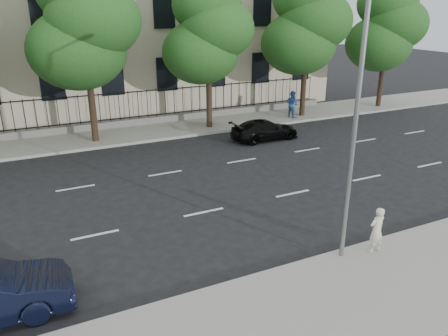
% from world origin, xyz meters
% --- Properties ---
extents(ground, '(120.00, 120.00, 0.00)m').
position_xyz_m(ground, '(0.00, 0.00, 0.00)').
color(ground, black).
rests_on(ground, ground).
extents(near_sidewalk, '(60.00, 4.00, 0.15)m').
position_xyz_m(near_sidewalk, '(0.00, -4.00, 0.07)').
color(near_sidewalk, gray).
rests_on(near_sidewalk, ground).
extents(far_sidewalk, '(60.00, 4.00, 0.15)m').
position_xyz_m(far_sidewalk, '(0.00, 14.00, 0.07)').
color(far_sidewalk, gray).
rests_on(far_sidewalk, ground).
extents(lane_markings, '(49.60, 4.62, 0.01)m').
position_xyz_m(lane_markings, '(0.00, 4.75, 0.01)').
color(lane_markings, silver).
rests_on(lane_markings, ground).
extents(iron_fence, '(30.00, 0.50, 2.20)m').
position_xyz_m(iron_fence, '(0.00, 15.70, 0.65)').
color(iron_fence, slate).
rests_on(iron_fence, far_sidewalk).
extents(street_light, '(0.25, 3.32, 8.05)m').
position_xyz_m(street_light, '(2.50, -1.77, 5.15)').
color(street_light, slate).
rests_on(street_light, near_sidewalk).
extents(tree_c, '(5.89, 5.50, 9.80)m').
position_xyz_m(tree_c, '(-1.96, 13.36, 6.41)').
color(tree_c, '#382619').
rests_on(tree_c, far_sidewalk).
extents(tree_d, '(5.34, 4.94, 8.84)m').
position_xyz_m(tree_d, '(5.04, 13.36, 5.84)').
color(tree_d, '#382619').
rests_on(tree_d, far_sidewalk).
extents(tree_e, '(5.71, 5.31, 9.46)m').
position_xyz_m(tree_e, '(12.04, 13.36, 6.20)').
color(tree_e, '#382619').
rests_on(tree_e, far_sidewalk).
extents(tree_f, '(5.52, 5.12, 9.01)m').
position_xyz_m(tree_f, '(19.04, 13.36, 5.88)').
color(tree_f, '#382619').
rests_on(tree_f, far_sidewalk).
extents(black_sedan, '(4.05, 1.65, 1.17)m').
position_xyz_m(black_sedan, '(6.92, 9.67, 0.59)').
color(black_sedan, black).
rests_on(black_sedan, ground).
extents(woman_near, '(0.55, 0.37, 1.48)m').
position_xyz_m(woman_near, '(3.56, -2.56, 0.89)').
color(woman_near, beige).
rests_on(woman_near, near_sidewalk).
extents(pedestrian_far, '(0.89, 1.02, 1.79)m').
position_xyz_m(pedestrian_far, '(11.04, 13.05, 1.04)').
color(pedestrian_far, navy).
rests_on(pedestrian_far, far_sidewalk).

